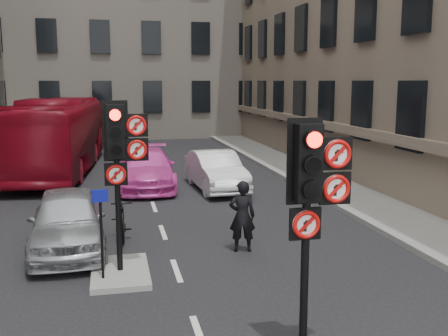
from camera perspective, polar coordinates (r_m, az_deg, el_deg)
name	(u,v)px	position (r m, az deg, el deg)	size (l,w,h in m)	color
pavement_right	(344,189)	(20.17, 12.97, -2.24)	(3.00, 50.00, 0.16)	gray
centre_island	(120,272)	(11.58, -11.21, -11.07)	(1.20, 2.00, 0.12)	gray
building_far	(123,6)	(44.27, -10.90, 16.97)	(30.00, 14.00, 20.00)	slate
signal_near	(313,188)	(7.54, 9.63, -2.18)	(0.91, 0.40, 3.58)	black
signal_far	(120,149)	(10.94, -11.21, 2.01)	(0.91, 0.40, 3.58)	black
car_silver	(68,220)	(13.33, -16.66, -5.47)	(1.75, 4.36, 1.49)	#A1A5A9
car_white	(216,171)	(19.86, -0.88, -0.29)	(1.53, 4.40, 1.45)	silver
car_pink	(147,169)	(20.46, -8.39, -0.06)	(2.07, 5.09, 1.48)	#E343AE
bus_red	(59,135)	(24.83, -17.55, 3.41)	(2.79, 11.92, 3.32)	maroon
motorcycle	(121,218)	(13.98, -11.12, -5.33)	(0.53, 1.86, 1.12)	black
motorcyclist	(242,216)	(12.65, 1.99, -5.26)	(0.64, 0.42, 1.75)	black
info_sign	(101,221)	(10.80, -13.25, -5.68)	(0.32, 0.11, 1.85)	black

